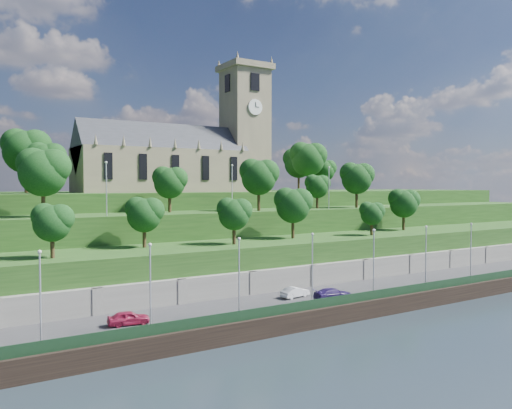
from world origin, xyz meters
TOP-DOWN VIEW (x-y plane):
  - ground at (0.00, 0.00)m, footprint 320.00×320.00m
  - promenade at (0.00, 6.00)m, footprint 160.00×12.00m
  - quay_wall at (0.00, -0.05)m, footprint 160.00×0.50m
  - fence at (0.00, 0.60)m, footprint 160.00×0.10m
  - retaining_wall at (0.00, 11.97)m, footprint 160.00×2.10m
  - embankment_lower at (0.00, 18.00)m, footprint 160.00×12.00m
  - embankment_upper at (0.00, 29.00)m, footprint 160.00×10.00m
  - hilltop at (0.00, 50.00)m, footprint 160.00×32.00m
  - church at (0.79, 45.98)m, footprint 38.60×12.35m
  - trees_lower at (4.23, 18.46)m, footprint 66.80×8.66m
  - trees_upper at (0.22, 27.90)m, footprint 62.24×8.39m
  - trees_hilltop at (-1.19, 44.90)m, footprint 76.16×16.02m
  - lamp_posts_promenade at (-2.00, 2.50)m, footprint 60.36×0.36m
  - lamp_posts_upper at (0.00, 26.00)m, footprint 40.36×0.36m
  - car_left at (-23.24, 5.64)m, footprint 4.41×2.16m
  - car_middle at (-1.33, 6.93)m, footprint 4.23×2.03m
  - car_right at (1.84, 3.20)m, footprint 5.32×2.58m

SIDE VIEW (x-z plane):
  - ground at x=0.00m, z-range 0.00..0.00m
  - promenade at x=0.00m, z-range 0.00..2.00m
  - quay_wall at x=0.00m, z-range 0.00..2.20m
  - retaining_wall at x=0.00m, z-range 0.00..5.00m
  - fence at x=0.00m, z-range 2.00..3.20m
  - car_middle at x=-1.33m, z-range 2.00..3.34m
  - car_left at x=-23.24m, z-range 2.00..3.45m
  - car_right at x=1.84m, z-range 2.00..3.49m
  - embankment_lower at x=0.00m, z-range 0.00..8.00m
  - embankment_upper at x=0.00m, z-range 0.00..12.00m
  - lamp_posts_promenade at x=-2.00m, z-range 2.62..11.29m
  - hilltop at x=0.00m, z-range 0.00..15.00m
  - trees_lower at x=4.23m, z-range 8.83..16.78m
  - lamp_posts_upper at x=0.00m, z-range 12.60..20.27m
  - trees_upper at x=0.22m, z-range 13.10..22.46m
  - trees_hilltop at x=-1.19m, z-range 16.29..27.18m
  - church at x=0.79m, z-range 8.72..36.32m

